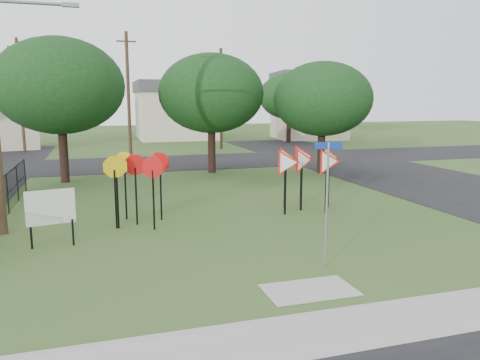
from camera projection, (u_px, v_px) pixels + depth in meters
name	position (u px, v px, depth m)	size (l,w,h in m)	color
ground	(271.00, 256.00, 12.59)	(140.00, 140.00, 0.00)	#2D4D1C
sidewalk	(352.00, 327.00, 8.63)	(30.00, 1.60, 0.02)	gray
street_right	(412.00, 177.00, 25.48)	(8.00, 50.00, 0.02)	black
street_far	(166.00, 163.00, 31.44)	(60.00, 8.00, 0.02)	black
curb_pad	(310.00, 290.00, 10.33)	(2.00, 1.20, 0.02)	gray
street_name_sign	(327.00, 197.00, 11.47)	(0.62, 0.25, 3.16)	gray
stop_sign_cluster	(134.00, 172.00, 15.51)	(2.23, 1.97, 2.41)	black
yield_sign_cluster	(305.00, 163.00, 17.74)	(3.13, 1.66, 2.46)	black
info_board	(51.00, 209.00, 13.22)	(1.32, 0.32, 1.67)	black
far_pole_a	(128.00, 94.00, 33.87)	(1.40, 0.24, 9.00)	#473521
far_pole_b	(221.00, 98.00, 39.99)	(1.40, 0.24, 8.50)	#473521
far_pole_c	(21.00, 95.00, 37.21)	(1.40, 0.24, 9.00)	#473521
fence_run	(2.00, 199.00, 16.16)	(0.05, 11.55, 1.50)	black
house_mid	(175.00, 110.00, 50.92)	(8.40, 8.40, 6.20)	beige
house_right	(309.00, 105.00, 51.11)	(8.30, 8.30, 7.20)	beige
tree_near_left	(59.00, 86.00, 23.24)	(6.40, 6.40, 7.27)	black
tree_near_mid	(211.00, 93.00, 26.55)	(6.00, 6.00, 6.80)	black
tree_near_right	(323.00, 99.00, 26.44)	(5.60, 5.60, 6.33)	black
tree_far_right	(289.00, 96.00, 46.03)	(6.00, 6.00, 6.80)	black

